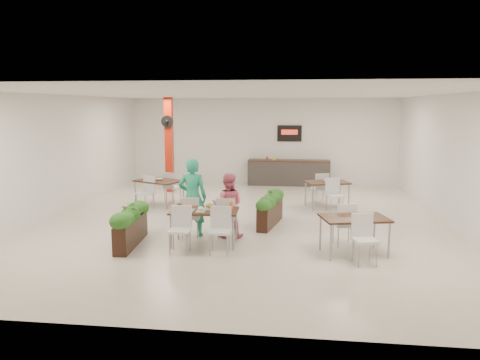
% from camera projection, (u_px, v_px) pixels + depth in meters
% --- Properties ---
extents(ground, '(12.00, 12.00, 0.00)m').
position_uv_depth(ground, '(244.00, 221.00, 11.96)').
color(ground, beige).
rests_on(ground, ground).
extents(room_shell, '(10.10, 12.10, 3.22)m').
position_uv_depth(room_shell, '(244.00, 142.00, 11.64)').
color(room_shell, white).
rests_on(room_shell, ground).
extents(red_column, '(0.40, 0.41, 3.20)m').
position_uv_depth(red_column, '(169.00, 144.00, 15.78)').
color(red_column, '#A91E0B').
rests_on(red_column, ground).
extents(service_counter, '(3.00, 0.64, 2.20)m').
position_uv_depth(service_counter, '(289.00, 172.00, 17.30)').
color(service_counter, '#302D2B').
rests_on(service_counter, ground).
extents(main_table, '(1.43, 1.67, 0.92)m').
position_uv_depth(main_table, '(204.00, 215.00, 9.80)').
color(main_table, black).
rests_on(main_table, ground).
extents(diner_man, '(0.66, 0.45, 1.76)m').
position_uv_depth(diner_man, '(193.00, 197.00, 10.45)').
color(diner_man, '#27A97E').
rests_on(diner_man, ground).
extents(diner_woman, '(0.72, 0.57, 1.44)m').
position_uv_depth(diner_woman, '(228.00, 205.00, 10.38)').
color(diner_woman, '#ED6985').
rests_on(diner_woman, ground).
extents(planter_left, '(0.50, 1.77, 0.92)m').
position_uv_depth(planter_left, '(131.00, 222.00, 9.81)').
color(planter_left, black).
rests_on(planter_left, ground).
extents(planter_right, '(0.64, 1.69, 0.88)m').
position_uv_depth(planter_right, '(270.00, 206.00, 11.46)').
color(planter_right, black).
rests_on(planter_right, ground).
extents(side_table_a, '(1.57, 1.65, 0.92)m').
position_uv_depth(side_table_a, '(159.00, 184.00, 13.75)').
color(side_table_a, black).
rests_on(side_table_a, ground).
extents(side_table_b, '(1.37, 1.67, 0.92)m').
position_uv_depth(side_table_b, '(327.00, 186.00, 13.48)').
color(side_table_b, black).
rests_on(side_table_b, ground).
extents(side_table_c, '(1.42, 1.67, 0.92)m').
position_uv_depth(side_table_c, '(354.00, 223.00, 9.17)').
color(side_table_c, black).
rests_on(side_table_c, ground).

